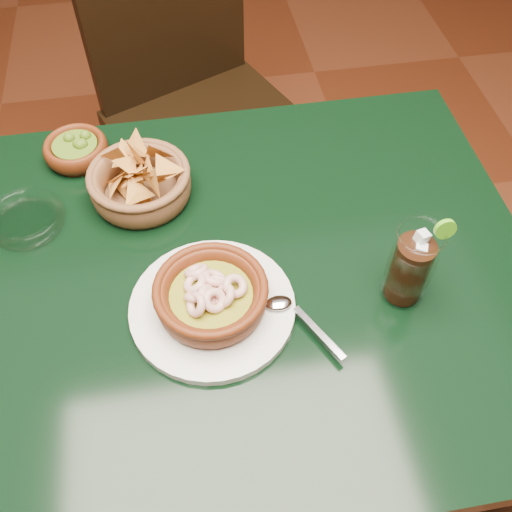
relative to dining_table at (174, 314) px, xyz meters
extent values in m
plane|color=#471C0C|center=(0.00, 0.00, -0.65)|extent=(7.00, 7.00, 0.00)
cube|color=black|center=(0.00, 0.00, 0.08)|extent=(1.20, 0.80, 0.04)
cylinder|color=black|center=(0.54, -0.34, -0.30)|extent=(0.06, 0.06, 0.71)
cylinder|color=black|center=(0.54, 0.34, -0.30)|extent=(0.06, 0.06, 0.71)
cube|color=black|center=(0.14, 0.64, -0.16)|extent=(0.61, 0.61, 0.04)
cylinder|color=black|center=(0.04, 0.38, -0.40)|extent=(0.04, 0.04, 0.49)
cylinder|color=black|center=(0.40, 0.54, -0.40)|extent=(0.04, 0.04, 0.49)
cylinder|color=black|center=(-0.12, 0.74, -0.40)|extent=(0.04, 0.04, 0.49)
cylinder|color=black|center=(0.24, 0.90, -0.40)|extent=(0.04, 0.04, 0.49)
cube|color=black|center=(0.06, 0.83, 0.10)|extent=(0.41, 0.21, 0.48)
cylinder|color=silver|center=(0.07, -0.07, 0.11)|extent=(0.25, 0.25, 0.01)
cylinder|color=#4A1C09|center=(0.07, -0.07, 0.12)|extent=(0.15, 0.15, 0.01)
torus|color=#4A1C09|center=(0.07, -0.07, 0.14)|extent=(0.19, 0.19, 0.04)
torus|color=#4A1C09|center=(0.07, -0.07, 0.16)|extent=(0.17, 0.17, 0.01)
cylinder|color=olive|center=(0.07, -0.07, 0.14)|extent=(0.13, 0.13, 0.01)
torus|color=#D9AB9D|center=(0.10, -0.07, 0.15)|extent=(0.05, 0.05, 0.03)
torus|color=#D9AB9D|center=(0.08, -0.06, 0.15)|extent=(0.05, 0.05, 0.03)
torus|color=#D9AB9D|center=(0.07, -0.04, 0.15)|extent=(0.05, 0.05, 0.04)
torus|color=#D9AB9D|center=(0.05, -0.02, 0.15)|extent=(0.05, 0.04, 0.04)
torus|color=#D9AB9D|center=(0.04, -0.05, 0.15)|extent=(0.05, 0.05, 0.04)
torus|color=#D9AB9D|center=(0.04, -0.07, 0.15)|extent=(0.05, 0.05, 0.04)
torus|color=#D9AB9D|center=(0.04, -0.09, 0.15)|extent=(0.04, 0.05, 0.04)
torus|color=#D9AB9D|center=(0.06, -0.08, 0.15)|extent=(0.04, 0.05, 0.05)
torus|color=#D9AB9D|center=(0.07, -0.08, 0.15)|extent=(0.05, 0.05, 0.04)
torus|color=#D9AB9D|center=(0.08, -0.08, 0.15)|extent=(0.04, 0.04, 0.04)
cube|color=silver|center=(0.21, -0.14, 0.12)|extent=(0.06, 0.10, 0.00)
ellipsoid|color=silver|center=(0.16, -0.08, 0.12)|extent=(0.04, 0.03, 0.01)
cylinder|color=brown|center=(-0.03, 0.19, 0.10)|extent=(0.15, 0.15, 0.01)
torus|color=brown|center=(-0.03, 0.19, 0.13)|extent=(0.21, 0.21, 0.06)
torus|color=brown|center=(-0.03, 0.19, 0.15)|extent=(0.18, 0.18, 0.01)
cone|color=#C17B30|center=(-0.05, 0.22, 0.13)|extent=(0.07, 0.03, 0.07)
cone|color=#C17B30|center=(0.01, 0.22, 0.17)|extent=(0.08, 0.05, 0.07)
cone|color=#C17B30|center=(0.02, 0.18, 0.17)|extent=(0.09, 0.07, 0.05)
cone|color=#C17B30|center=(-0.05, 0.18, 0.13)|extent=(0.07, 0.08, 0.06)
cone|color=#C17B30|center=(-0.03, 0.19, 0.16)|extent=(0.08, 0.06, 0.06)
cone|color=#C17B30|center=(-0.03, 0.24, 0.17)|extent=(0.07, 0.07, 0.06)
cone|color=#C17B30|center=(0.01, 0.16, 0.17)|extent=(0.09, 0.05, 0.08)
cone|color=#C17B30|center=(-0.01, 0.19, 0.15)|extent=(0.04, 0.09, 0.08)
cone|color=#C17B30|center=(-0.02, 0.17, 0.17)|extent=(0.08, 0.05, 0.07)
cone|color=#C17B30|center=(-0.03, 0.18, 0.13)|extent=(0.07, 0.07, 0.06)
cone|color=#C17B30|center=(-0.04, 0.20, 0.17)|extent=(0.06, 0.08, 0.06)
cone|color=#C17B30|center=(-0.04, 0.19, 0.13)|extent=(0.07, 0.06, 0.08)
cone|color=#C17B30|center=(-0.05, 0.24, 0.15)|extent=(0.07, 0.07, 0.06)
cone|color=#C17B30|center=(-0.03, 0.16, 0.13)|extent=(0.05, 0.08, 0.06)
cone|color=#C17B30|center=(-0.03, 0.18, 0.16)|extent=(0.08, 0.09, 0.05)
cone|color=#C17B30|center=(-0.07, 0.20, 0.13)|extent=(0.05, 0.08, 0.06)
cone|color=#C17B30|center=(-0.05, 0.22, 0.13)|extent=(0.08, 0.05, 0.07)
cone|color=#C17B30|center=(0.00, 0.15, 0.18)|extent=(0.05, 0.06, 0.08)
cone|color=#C17B30|center=(-0.03, 0.21, 0.18)|extent=(0.05, 0.08, 0.09)
cone|color=#C17B30|center=(-0.06, 0.23, 0.16)|extent=(0.08, 0.04, 0.08)
cone|color=#C17B30|center=(-0.06, 0.21, 0.14)|extent=(0.09, 0.05, 0.08)
cone|color=#C17B30|center=(-0.03, 0.15, 0.15)|extent=(0.08, 0.08, 0.05)
cylinder|color=#4A1C09|center=(-0.14, 0.31, 0.10)|extent=(0.10, 0.10, 0.01)
torus|color=#4A1C09|center=(-0.14, 0.31, 0.12)|extent=(0.14, 0.14, 0.04)
cylinder|color=#33540E|center=(-0.14, 0.31, 0.13)|extent=(0.08, 0.08, 0.01)
sphere|color=#33540E|center=(-0.14, 0.31, 0.14)|extent=(0.02, 0.02, 0.02)
sphere|color=#33540E|center=(-0.13, 0.30, 0.14)|extent=(0.02, 0.02, 0.02)
sphere|color=#33540E|center=(-0.12, 0.33, 0.14)|extent=(0.02, 0.02, 0.02)
sphere|color=#33540E|center=(-0.15, 0.33, 0.14)|extent=(0.02, 0.02, 0.02)
sphere|color=#33540E|center=(-0.13, 0.31, 0.14)|extent=(0.02, 0.02, 0.02)
cylinder|color=white|center=(0.36, -0.08, 0.10)|extent=(0.07, 0.07, 0.01)
torus|color=white|center=(0.36, -0.08, 0.17)|extent=(0.14, 0.14, 0.08)
cylinder|color=black|center=(0.36, -0.08, 0.16)|extent=(0.06, 0.06, 0.11)
cube|color=silver|center=(0.37, -0.07, 0.22)|extent=(0.02, 0.02, 0.02)
cube|color=silver|center=(0.36, -0.08, 0.20)|extent=(0.02, 0.02, 0.02)
cube|color=silver|center=(0.36, -0.09, 0.21)|extent=(0.02, 0.02, 0.02)
cube|color=silver|center=(0.36, -0.08, 0.20)|extent=(0.03, 0.02, 0.02)
cube|color=silver|center=(0.35, -0.08, 0.20)|extent=(0.02, 0.02, 0.03)
cube|color=silver|center=(0.35, -0.09, 0.20)|extent=(0.02, 0.02, 0.02)
torus|color=white|center=(0.36, -0.08, 0.24)|extent=(0.07, 0.07, 0.00)
cylinder|color=#4AA317|center=(0.39, -0.08, 0.25)|extent=(0.03, 0.01, 0.03)
cylinder|color=white|center=(-0.22, 0.16, 0.10)|extent=(0.12, 0.12, 0.01)
torus|color=white|center=(-0.22, 0.16, 0.12)|extent=(0.14, 0.14, 0.03)
camera|label=1|loc=(0.05, -0.53, 0.84)|focal=40.00mm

